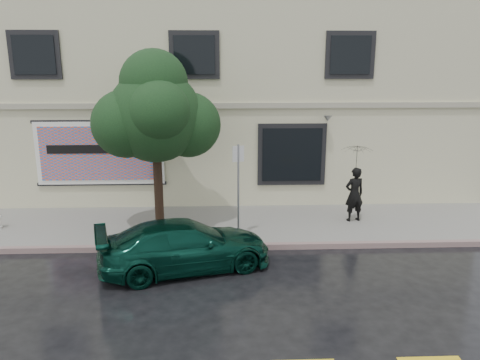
{
  "coord_description": "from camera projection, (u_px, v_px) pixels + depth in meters",
  "views": [
    {
      "loc": [
        0.85,
        -10.45,
        5.02
      ],
      "look_at": [
        1.34,
        2.2,
        1.79
      ],
      "focal_mm": 35.0,
      "sensor_mm": 36.0,
      "label": 1
    }
  ],
  "objects": [
    {
      "name": "billboard",
      "position": [
        100.0,
        153.0,
        15.46
      ],
      "size": [
        4.3,
        0.16,
        2.2
      ],
      "color": "white",
      "rests_on": "ground"
    },
    {
      "name": "pedestrian",
      "position": [
        354.0,
        194.0,
        14.48
      ],
      "size": [
        0.7,
        0.55,
        1.71
      ],
      "primitive_type": "imported",
      "rotation": [
        0.0,
        0.0,
        3.38
      ],
      "color": "black",
      "rests_on": "sidewalk"
    },
    {
      "name": "curb",
      "position": [
        192.0,
        247.0,
        12.76
      ],
      "size": [
        20.0,
        0.18,
        0.16
      ],
      "primitive_type": "cube",
      "color": "slate",
      "rests_on": "ground"
    },
    {
      "name": "street_tree",
      "position": [
        155.0,
        116.0,
        13.12
      ],
      "size": [
        2.63,
        2.63,
        4.69
      ],
      "color": "black",
      "rests_on": "sidewalk"
    },
    {
      "name": "ground",
      "position": [
        188.0,
        274.0,
        11.33
      ],
      "size": [
        90.0,
        90.0,
        0.0
      ],
      "primitive_type": "plane",
      "color": "black",
      "rests_on": "ground"
    },
    {
      "name": "sign_pole",
      "position": [
        238.0,
        183.0,
        12.8
      ],
      "size": [
        0.32,
        0.13,
        2.7
      ],
      "rotation": [
        0.0,
        0.0,
        0.34
      ],
      "color": "gray",
      "rests_on": "sidewalk"
    },
    {
      "name": "car",
      "position": [
        185.0,
        246.0,
        11.49
      ],
      "size": [
        4.55,
        2.94,
        1.22
      ],
      "primitive_type": "imported",
      "rotation": [
        0.0,
        0.0,
        1.85
      ],
      "color": "#072F24",
      "rests_on": "ground"
    },
    {
      "name": "sidewalk",
      "position": [
        195.0,
        226.0,
        14.46
      ],
      "size": [
        20.0,
        3.5,
        0.15
      ],
      "primitive_type": "cube",
      "color": "gray",
      "rests_on": "ground"
    },
    {
      "name": "building",
      "position": [
        201.0,
        99.0,
        19.17
      ],
      "size": [
        20.0,
        8.12,
        7.0
      ],
      "color": "beige",
      "rests_on": "ground"
    },
    {
      "name": "umbrella",
      "position": [
        357.0,
        156.0,
        14.18
      ],
      "size": [
        1.29,
        1.29,
        0.72
      ],
      "primitive_type": "imported",
      "rotation": [
        0.0,
        0.0,
        -0.41
      ],
      "color": "black",
      "rests_on": "pedestrian"
    }
  ]
}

